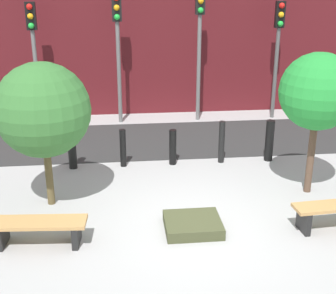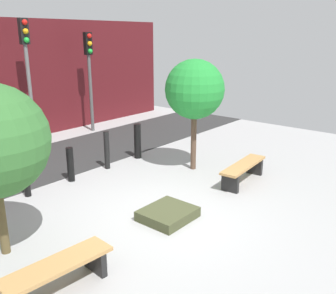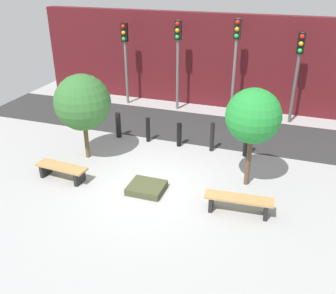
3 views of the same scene
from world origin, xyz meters
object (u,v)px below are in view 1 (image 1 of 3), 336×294
bollard_left (123,148)px  traffic_light_mid_east (200,31)px  bollard_center (173,147)px  bollard_right (222,142)px  planter_bed (193,225)px  traffic_light_mid_west (118,36)px  bench_left (39,228)px  traffic_light_east (278,39)px  traffic_light_west (33,42)px  bollard_far_right (269,141)px  tree_behind_right_bench (318,92)px  bollard_far_left (72,149)px  tree_behind_left_bench (43,110)px

bollard_left → traffic_light_mid_east: traffic_light_mid_east is taller
bollard_center → bollard_right: bollard_right is taller
planter_bed → traffic_light_mid_west: size_ratio=0.26×
bollard_center → planter_bed: bearing=-90.0°
bench_left → traffic_light_east: traffic_light_east is taller
bollard_left → bollard_right: size_ratio=0.88×
bollard_right → traffic_light_west: 6.34m
bench_left → bollard_center: (2.66, 3.33, 0.12)m
traffic_light_mid_west → traffic_light_east: (4.85, -0.00, -0.15)m
bench_left → traffic_light_east: bearing=52.0°
bollard_center → bollard_far_right: bearing=0.0°
bollard_left → bollard_far_right: bearing=0.0°
bollard_center → bollard_far_right: 2.38m
tree_behind_right_bench → bollard_center: tree_behind_right_bench is taller
traffic_light_mid_west → traffic_light_mid_east: bearing=0.0°
bollard_far_right → bollard_left: bearing=180.0°
bollard_far_left → bollard_right: (3.57, 0.00, 0.04)m
tree_behind_left_bench → traffic_light_mid_east: (3.87, 5.41, 0.81)m
bollard_right → traffic_light_west: (-4.83, 3.59, 1.97)m
traffic_light_east → tree_behind_left_bench: bearing=-139.4°
bollard_far_right → traffic_light_east: size_ratio=0.29×
bollard_center → bollard_right: bearing=0.0°
bollard_right → bollard_far_right: size_ratio=1.02×
traffic_light_mid_west → bollard_left: bearing=-89.6°
tree_behind_right_bench → traffic_light_mid_west: 6.67m
planter_bed → bollard_right: 3.38m
bollard_left → traffic_light_east: 6.35m
tree_behind_left_bench → bollard_left: tree_behind_left_bench is taller
planter_bed → tree_behind_left_bench: tree_behind_left_bench is taller
bench_left → tree_behind_right_bench: bearing=20.2°
planter_bed → bollard_far_left: bearing=127.2°
bench_left → tree_behind_right_bench: 5.83m
planter_bed → bollard_far_left: bollard_far_left is taller
bench_left → planter_bed: bearing=8.6°
tree_behind_right_bench → bollard_far_left: bearing=160.2°
tree_behind_right_bench → bollard_left: tree_behind_right_bench is taller
planter_bed → traffic_light_mid_east: (1.21, 6.73, 2.64)m
tree_behind_right_bench → bollard_far_right: 2.46m
tree_behind_left_bench → traffic_light_mid_west: size_ratio=0.74×
bench_left → traffic_light_mid_east: traffic_light_mid_east is taller
bollard_far_right → traffic_light_east: traffic_light_east is taller
planter_bed → bollard_right: (1.19, 3.13, 0.42)m
bollard_center → traffic_light_mid_east: traffic_light_mid_east is taller
planter_bed → bollard_right: bearing=69.2°
bollard_far_left → tree_behind_right_bench: bearing=-19.8°
tree_behind_right_bench → traffic_light_west: size_ratio=0.81×
tree_behind_right_bench → bollard_far_right: size_ratio=2.86×
tree_behind_right_bench → bollard_right: size_ratio=2.82×
traffic_light_east → planter_bed: bearing=-118.4°
bench_left → planter_bed: size_ratio=1.63×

